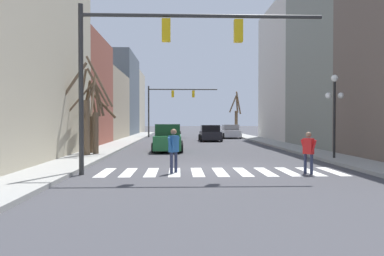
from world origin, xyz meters
TOP-DOWN VIEW (x-y plane):
  - ground_plane at (0.00, 0.00)m, footprint 240.00×240.00m
  - sidewalk_left at (-6.57, 0.00)m, footprint 2.09×90.00m
  - sidewalk_right at (6.57, 0.00)m, footprint 2.09×90.00m
  - building_row_left at (-10.61, 22.59)m, footprint 6.00×57.25m
  - building_row_right at (10.61, 11.03)m, footprint 6.00×33.34m
  - crosswalk_stripes at (-0.00, -1.08)m, footprint 9.45×2.60m
  - traffic_signal_near at (-2.49, -1.67)m, footprint 9.15×0.28m
  - traffic_signal_far at (-2.72, 29.98)m, footprint 8.48×0.28m
  - street_lamp_right_corner at (6.20, 2.79)m, footprint 0.95×0.36m
  - car_parked_left_mid at (4.36, 27.23)m, footprint 2.09×4.44m
  - car_parked_right_near at (-2.34, 8.96)m, footprint 1.97×4.39m
  - car_parked_left_far at (1.49, 21.11)m, footprint 2.17×4.14m
  - car_parked_left_near at (-2.43, 32.84)m, footprint 2.19×4.41m
  - pedestrian_on_right_sidewalk at (3.29, -1.74)m, footprint 0.48×0.60m
  - pedestrian_near_right_corner at (-1.83, -1.30)m, footprint 0.49×0.65m
  - street_tree_right_mid at (-6.38, 5.52)m, footprint 1.88×2.60m
  - street_tree_left_near at (-6.67, 5.00)m, footprint 2.70×2.25m
  - street_tree_left_mid at (6.33, 35.44)m, footprint 1.97×1.95m
  - street_tree_right_far at (-6.76, 6.39)m, footprint 2.18×1.37m

SIDE VIEW (x-z plane):
  - ground_plane at x=0.00m, z-range 0.00..0.00m
  - crosswalk_stripes at x=0.00m, z-range 0.00..0.01m
  - sidewalk_left at x=-6.57m, z-range 0.00..0.15m
  - sidewalk_right at x=6.57m, z-range 0.00..0.15m
  - car_parked_left_mid at x=4.36m, z-range -0.05..1.51m
  - car_parked_left_near at x=-2.43m, z-range -0.05..1.52m
  - car_parked_left_far at x=1.49m, z-range -0.05..1.54m
  - car_parked_right_near at x=-2.34m, z-range -0.07..1.73m
  - pedestrian_on_right_sidewalk at x=3.29m, z-range 0.15..1.75m
  - pedestrian_near_right_corner at x=-1.83m, z-range 0.16..1.87m
  - street_tree_right_far at x=-6.76m, z-range 0.04..4.29m
  - street_tree_right_mid at x=-6.38m, z-range -0.08..4.53m
  - street_tree_left_near at x=-6.67m, z-range -0.22..5.22m
  - street_tree_left_mid at x=6.33m, z-range -0.18..5.71m
  - street_lamp_right_corner at x=6.20m, z-range 1.03..5.21m
  - traffic_signal_far at x=-2.72m, z-range 1.50..7.73m
  - traffic_signal_near at x=-2.49m, z-range 1.55..7.91m
  - building_row_left at x=-10.61m, z-range -0.60..10.37m
  - building_row_right at x=10.61m, z-range -0.29..13.27m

